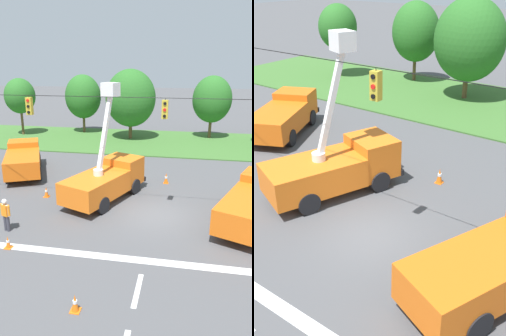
% 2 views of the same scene
% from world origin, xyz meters
% --- Properties ---
extents(ground_plane, '(200.00, 200.00, 0.00)m').
position_xyz_m(ground_plane, '(0.00, 0.00, 0.00)').
color(ground_plane, '#4C4C4F').
extents(signal_gantry, '(26.20, 0.33, 7.20)m').
position_xyz_m(signal_gantry, '(0.04, -0.00, 4.43)').
color(signal_gantry, slate).
rests_on(signal_gantry, ground).
extents(tree_far_west, '(3.51, 3.67, 6.65)m').
position_xyz_m(tree_far_west, '(-17.78, 18.76, 4.62)').
color(tree_far_west, brown).
rests_on(tree_far_west, ground).
extents(tree_west, '(4.35, 3.90, 7.01)m').
position_xyz_m(tree_west, '(-11.01, 21.48, 4.40)').
color(tree_west, brown).
rests_on(tree_west, ground).
extents(tree_centre, '(5.54, 5.04, 7.71)m').
position_xyz_m(tree_centre, '(-4.76, 18.98, 4.58)').
color(tree_centre, brown).
rests_on(tree_centre, ground).
extents(utility_truck_bucket_lift, '(4.56, 6.72, 7.19)m').
position_xyz_m(utility_truck_bucket_lift, '(-3.30, 1.86, 1.38)').
color(utility_truck_bucket_lift, orange).
rests_on(utility_truck_bucket_lift, ground).
extents(utility_truck_support_near, '(4.68, 7.05, 2.24)m').
position_xyz_m(utility_truck_support_near, '(5.23, 0.10, 1.19)').
color(utility_truck_support_near, orange).
rests_on(utility_truck_support_near, ground).
extents(utility_truck_support_far, '(4.90, 6.76, 2.20)m').
position_xyz_m(utility_truck_support_far, '(-10.87, 5.54, 1.18)').
color(utility_truck_support_far, orange).
rests_on(utility_truck_support_far, ground).
extents(traffic_cone_foreground_left, '(0.36, 0.36, 0.79)m').
position_xyz_m(traffic_cone_foreground_left, '(0.24, 5.34, 0.39)').
color(traffic_cone_foreground_left, orange).
rests_on(traffic_cone_foreground_left, ground).
extents(traffic_cone_foreground_right, '(0.36, 0.36, 0.72)m').
position_xyz_m(traffic_cone_foreground_right, '(-7.21, 1.37, 0.35)').
color(traffic_cone_foreground_right, orange).
rests_on(traffic_cone_foreground_right, ground).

